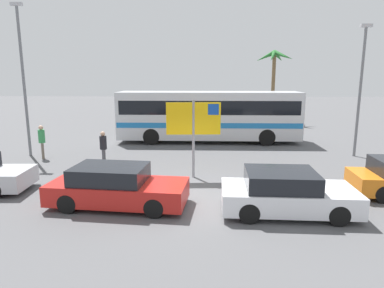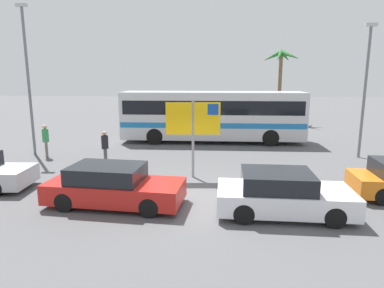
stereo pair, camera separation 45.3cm
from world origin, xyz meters
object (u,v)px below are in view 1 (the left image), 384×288
car_red (116,187)px  pedestrian_by_bus (42,139)px  ferry_sign (195,122)px  bus_front_coach (209,114)px  pedestrian_crossing_lot (103,146)px  car_white (286,193)px

car_red → pedestrian_by_bus: 8.21m
ferry_sign → car_red: bearing=-129.8°
bus_front_coach → ferry_sign: size_ratio=3.53×
pedestrian_by_bus → car_red: bearing=-74.6°
car_red → pedestrian_crossing_lot: pedestrian_crossing_lot is taller
bus_front_coach → pedestrian_crossing_lot: (-4.98, -6.18, -0.83)m
car_white → pedestrian_by_bus: pedestrian_by_bus is taller
pedestrian_by_bus → pedestrian_crossing_lot: size_ratio=1.05×
ferry_sign → car_white: bearing=-55.1°
pedestrian_by_bus → pedestrian_crossing_lot: (3.50, -1.24, -0.06)m
bus_front_coach → pedestrian_by_bus: bearing=-149.7°
ferry_sign → pedestrian_by_bus: (-7.79, 2.93, -1.31)m
bus_front_coach → car_red: size_ratio=2.50×
bus_front_coach → pedestrian_crossing_lot: 7.98m
pedestrian_by_bus → bus_front_coach: bearing=4.9°
car_red → ferry_sign: bearing=58.9°
car_white → pedestrian_crossing_lot: 8.97m
car_red → pedestrian_crossing_lot: size_ratio=2.78×
car_red → bus_front_coach: bearing=79.9°
bus_front_coach → pedestrian_crossing_lot: size_ratio=6.95×
bus_front_coach → car_white: bearing=-79.2°
ferry_sign → bus_front_coach: bearing=81.8°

